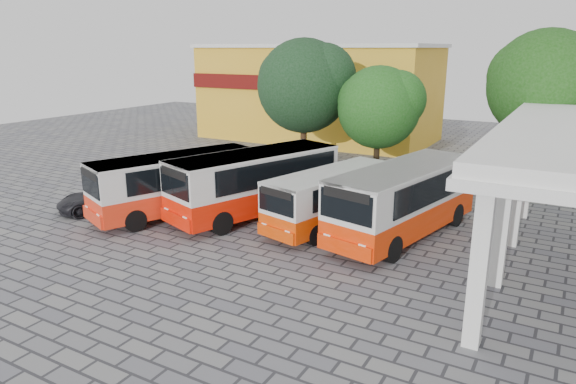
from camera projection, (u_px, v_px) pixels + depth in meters
The scene contains 10 objects.
ground at pixel (275, 259), 20.11m from camera, with size 90.00×90.00×0.00m, color slate.
shophouse_block at pixel (319, 92), 45.97m from camera, with size 20.40×10.40×8.30m.
bus_far_left at pixel (176, 181), 25.08m from camera, with size 5.41×8.83×2.97m.
bus_centre_left at pixel (255, 180), 24.85m from camera, with size 5.41×9.33×3.15m.
bus_centre_right at pixel (332, 195), 23.38m from camera, with size 3.90×7.65×2.61m.
bus_far_right at pixel (404, 197), 22.08m from camera, with size 4.43×9.10×3.13m.
tree_left at pixel (305, 83), 34.68m from camera, with size 6.67×6.35×8.67m.
tree_middle at pixel (380, 105), 32.29m from camera, with size 5.47×5.21×6.97m.
tree_right at pixel (547, 81), 26.71m from camera, with size 6.07×5.78×9.01m.
parked_car at pixel (105, 198), 26.01m from camera, with size 2.10×4.55×1.26m, color black.
Camera 1 is at (9.64, -15.98, 7.98)m, focal length 32.00 mm.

